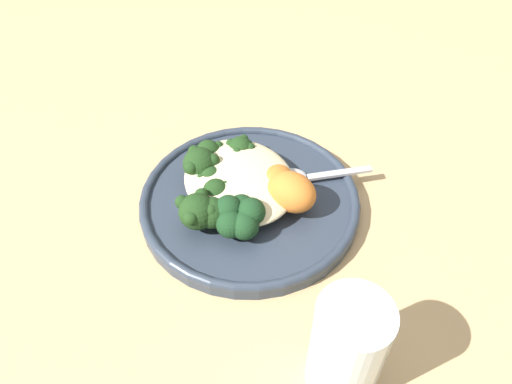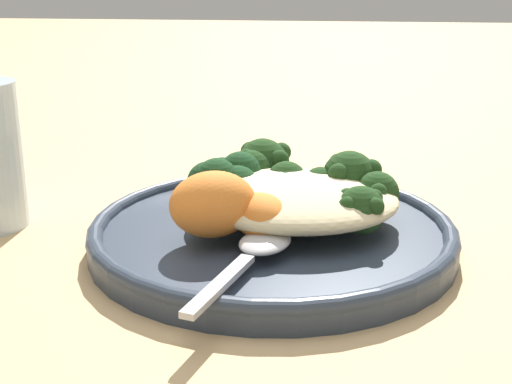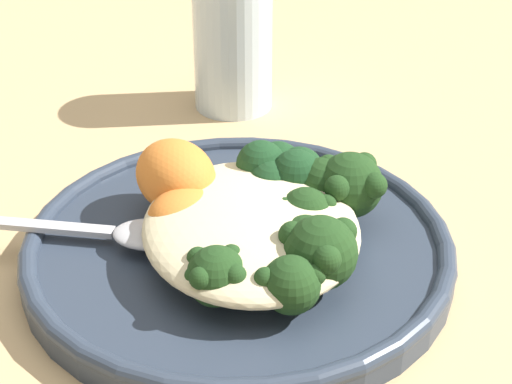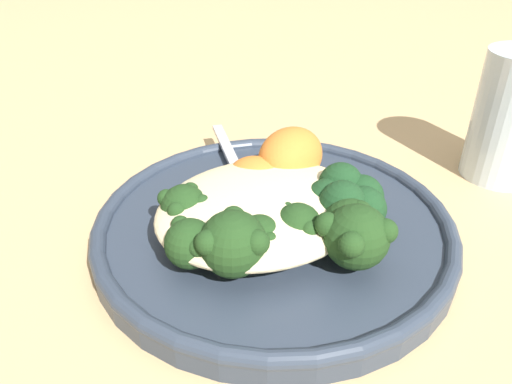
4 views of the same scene
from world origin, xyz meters
TOP-DOWN VIEW (x-y plane):
  - ground_plane at (0.00, 0.00)m, footprint 4.00×4.00m
  - plate at (0.00, 0.01)m, footprint 0.27×0.27m
  - quinoa_mound at (-0.01, 0.00)m, footprint 0.15×0.13m
  - broccoli_stalk_0 at (-0.05, 0.02)m, footprint 0.09×0.03m
  - broccoli_stalk_1 at (-0.05, 0.02)m, footprint 0.10×0.03m
  - broccoli_stalk_2 at (-0.06, -0.01)m, footprint 0.12×0.07m
  - broccoli_stalk_3 at (-0.05, -0.03)m, footprint 0.10×0.09m
  - broccoli_stalk_4 at (-0.03, -0.02)m, footprint 0.07×0.08m
  - broccoli_stalk_5 at (-0.00, -0.02)m, footprint 0.05×0.10m
  - broccoli_stalk_6 at (0.01, -0.05)m, footprint 0.04×0.12m
  - broccoli_stalk_7 at (0.02, -0.04)m, footprint 0.04×0.11m
  - sweet_potato_chunk_0 at (0.04, 0.04)m, footprint 0.07×0.07m
  - sweet_potato_chunk_1 at (0.01, 0.04)m, footprint 0.06×0.06m
  - kale_tuft at (0.04, -0.03)m, footprint 0.06×0.06m
  - spoon at (0.01, 0.07)m, footprint 0.06×0.13m
  - water_glass at (0.23, -0.02)m, footprint 0.07×0.07m

SIDE VIEW (x-z plane):
  - ground_plane at x=0.00m, z-range 0.00..0.00m
  - plate at x=0.00m, z-range 0.00..0.02m
  - spoon at x=0.01m, z-range 0.02..0.03m
  - broccoli_stalk_1 at x=-0.05m, z-range 0.02..0.05m
  - broccoli_stalk_4 at x=-0.03m, z-range 0.02..0.05m
  - broccoli_stalk_2 at x=-0.06m, z-range 0.02..0.05m
  - broccoli_stalk_5 at x=0.00m, z-range 0.02..0.05m
  - quinoa_mound at x=-0.01m, z-range 0.02..0.05m
  - sweet_potato_chunk_1 at x=0.01m, z-range 0.02..0.05m
  - broccoli_stalk_0 at x=-0.05m, z-range 0.02..0.05m
  - broccoli_stalk_7 at x=0.02m, z-range 0.02..0.06m
  - broccoli_stalk_6 at x=0.01m, z-range 0.02..0.06m
  - kale_tuft at x=0.04m, z-range 0.02..0.06m
  - broccoli_stalk_3 at x=-0.05m, z-range 0.02..0.06m
  - sweet_potato_chunk_0 at x=0.04m, z-range 0.02..0.07m
  - water_glass at x=0.23m, z-range 0.00..0.11m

